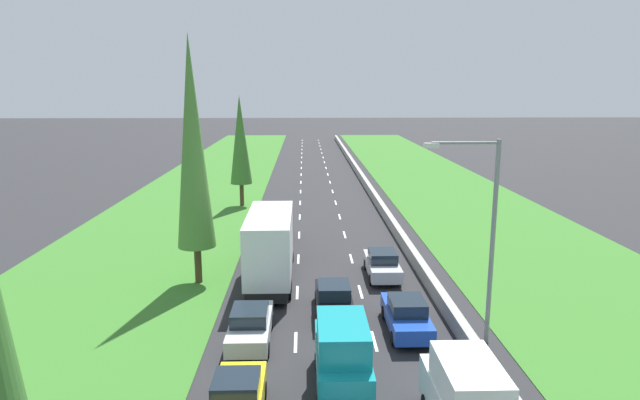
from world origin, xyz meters
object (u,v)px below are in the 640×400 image
object	(u,v)px
teal_van_centre_lane	(342,356)
silver_sedan_left_lane	(250,325)
black_sedan_centre_lane	(334,299)
poplar_tree_third	(240,140)
yellow_hatchback_left_lane	(238,398)
white_box_truck_left_lane	(271,244)
street_light_mast	(485,228)
poplar_tree_second	(192,144)
black_sedan_left_lane	(275,230)
blue_sedan_right_lane	(406,315)
silver_sedan_right_lane	(382,264)

from	to	relation	value
teal_van_centre_lane	silver_sedan_left_lane	distance (m)	5.57
black_sedan_centre_lane	poplar_tree_third	bearing A→B (deg)	106.03
poplar_tree_third	yellow_hatchback_left_lane	bearing A→B (deg)	-83.88
yellow_hatchback_left_lane	poplar_tree_third	world-z (taller)	poplar_tree_third
white_box_truck_left_lane	street_light_mast	bearing A→B (deg)	-40.84
black_sedan_centre_lane	silver_sedan_left_lane	distance (m)	4.84
white_box_truck_left_lane	poplar_tree_second	xyz separation A→B (m)	(-4.19, -0.36, 5.87)
black_sedan_left_lane	white_box_truck_left_lane	bearing A→B (deg)	-88.70
black_sedan_centre_lane	street_light_mast	distance (m)	8.32
yellow_hatchback_left_lane	blue_sedan_right_lane	bearing A→B (deg)	43.83
yellow_hatchback_left_lane	street_light_mast	distance (m)	12.20
black_sedan_centre_lane	poplar_tree_third	world-z (taller)	poplar_tree_third
black_sedan_left_lane	yellow_hatchback_left_lane	bearing A→B (deg)	-90.33
silver_sedan_left_lane	blue_sedan_right_lane	xyz separation A→B (m)	(7.08, 0.89, 0.00)
yellow_hatchback_left_lane	silver_sedan_left_lane	world-z (taller)	yellow_hatchback_left_lane
teal_van_centre_lane	black_sedan_left_lane	world-z (taller)	teal_van_centre_lane
yellow_hatchback_left_lane	silver_sedan_right_lane	world-z (taller)	yellow_hatchback_left_lane
black_sedan_centre_lane	white_box_truck_left_lane	world-z (taller)	white_box_truck_left_lane
teal_van_centre_lane	street_light_mast	size ratio (longest dim) A/B	0.54
silver_sedan_left_lane	black_sedan_centre_lane	bearing A→B (deg)	37.49
white_box_truck_left_lane	poplar_tree_second	distance (m)	7.22
white_box_truck_left_lane	yellow_hatchback_left_lane	bearing A→B (deg)	-91.33
teal_van_centre_lane	poplar_tree_second	distance (m)	15.45
yellow_hatchback_left_lane	poplar_tree_second	distance (m)	15.77
silver_sedan_right_lane	poplar_tree_third	xyz separation A→B (m)	(-10.58, 20.42, 5.48)
black_sedan_centre_lane	black_sedan_left_lane	xyz separation A→B (m)	(-3.58, 13.56, 0.00)
silver_sedan_left_lane	white_box_truck_left_lane	distance (m)	8.18
white_box_truck_left_lane	blue_sedan_right_lane	distance (m)	9.86
blue_sedan_right_lane	poplar_tree_third	distance (m)	30.32
teal_van_centre_lane	white_box_truck_left_lane	xyz separation A→B (m)	(-3.32, 12.10, 0.78)
teal_van_centre_lane	white_box_truck_left_lane	distance (m)	12.58
silver_sedan_right_lane	black_sedan_left_lane	bearing A→B (deg)	129.55
yellow_hatchback_left_lane	street_light_mast	bearing A→B (deg)	28.89
white_box_truck_left_lane	blue_sedan_right_lane	bearing A→B (deg)	-47.20
blue_sedan_right_lane	street_light_mast	world-z (taller)	street_light_mast
poplar_tree_second	street_light_mast	xyz separation A→B (m)	(13.83, -7.98, -2.82)
street_light_mast	black_sedan_left_lane	bearing A→B (deg)	120.37
silver_sedan_left_lane	poplar_tree_third	bearing A→B (deg)	97.08
teal_van_centre_lane	silver_sedan_right_lane	world-z (taller)	teal_van_centre_lane
blue_sedan_right_lane	street_light_mast	distance (m)	5.48
black_sedan_centre_lane	silver_sedan_left_lane	xyz separation A→B (m)	(-3.84, -2.94, 0.00)
white_box_truck_left_lane	black_sedan_left_lane	bearing A→B (deg)	91.30
silver_sedan_left_lane	silver_sedan_right_lane	size ratio (longest dim) A/B	1.00
poplar_tree_third	silver_sedan_left_lane	bearing A→B (deg)	-82.92
black_sedan_left_lane	street_light_mast	distance (m)	19.96
white_box_truck_left_lane	silver_sedan_right_lane	size ratio (longest dim) A/B	2.09
blue_sedan_right_lane	poplar_tree_second	bearing A→B (deg)	147.84
black_sedan_centre_lane	street_light_mast	size ratio (longest dim) A/B	0.50
white_box_truck_left_lane	black_sedan_left_lane	distance (m)	8.57
poplar_tree_second	silver_sedan_right_lane	bearing A→B (deg)	3.37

